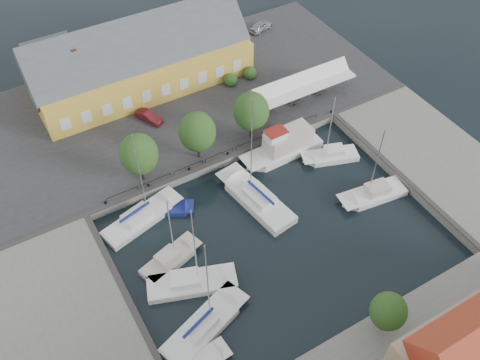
{
  "coord_description": "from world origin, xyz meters",
  "views": [
    {
      "loc": [
        -20.2,
        -28.7,
        44.69
      ],
      "look_at": [
        0.0,
        6.0,
        1.5
      ],
      "focal_mm": 40.0,
      "sensor_mm": 36.0,
      "label": 1
    }
  ],
  "objects_px": {
    "warehouse": "(136,63)",
    "east_boat_b": "(373,195)",
    "trawler": "(284,147)",
    "east_boat_a": "(331,157)",
    "launch_nw": "(170,209)",
    "west_boat_d": "(204,327)",
    "west_boat_a": "(141,219)",
    "center_sailboat": "(257,200)",
    "west_boat_c": "(189,284)",
    "west_boat_b": "(170,261)",
    "car_silver": "(261,26)",
    "car_red": "(149,117)",
    "tent_canopy": "(302,85)"
  },
  "relations": [
    {
      "from": "warehouse",
      "to": "center_sailboat",
      "type": "xyz_separation_m",
      "value": [
        3.21,
        -24.94,
        -4.07
      ]
    },
    {
      "from": "car_silver",
      "to": "east_boat_b",
      "type": "distance_m",
      "value": 34.62
    },
    {
      "from": "west_boat_c",
      "to": "east_boat_b",
      "type": "bearing_deg",
      "value": -0.06
    },
    {
      "from": "east_boat_b",
      "to": "west_boat_a",
      "type": "distance_m",
      "value": 25.55
    },
    {
      "from": "east_boat_b",
      "to": "launch_nw",
      "type": "xyz_separation_m",
      "value": [
        -20.33,
        9.64,
        -0.17
      ]
    },
    {
      "from": "warehouse",
      "to": "east_boat_b",
      "type": "bearing_deg",
      "value": -64.26
    },
    {
      "from": "trawler",
      "to": "east_boat_b",
      "type": "xyz_separation_m",
      "value": [
        4.8,
        -10.74,
        -0.76
      ]
    },
    {
      "from": "east_boat_b",
      "to": "west_boat_a",
      "type": "height_order",
      "value": "west_boat_a"
    },
    {
      "from": "west_boat_c",
      "to": "east_boat_a",
      "type": "bearing_deg",
      "value": 17.86
    },
    {
      "from": "tent_canopy",
      "to": "car_red",
      "type": "relative_size",
      "value": 3.79
    },
    {
      "from": "east_boat_b",
      "to": "west_boat_b",
      "type": "bearing_deg",
      "value": 171.61
    },
    {
      "from": "west_boat_b",
      "to": "car_silver",
      "type": "bearing_deg",
      "value": 46.05
    },
    {
      "from": "east_boat_b",
      "to": "west_boat_c",
      "type": "xyz_separation_m",
      "value": [
        -22.74,
        0.02,
        -0.0
      ]
    },
    {
      "from": "trawler",
      "to": "warehouse",
      "type": "bearing_deg",
      "value": 116.61
    },
    {
      "from": "east_boat_b",
      "to": "trawler",
      "type": "bearing_deg",
      "value": 114.07
    },
    {
      "from": "west_boat_a",
      "to": "center_sailboat",
      "type": "bearing_deg",
      "value": -18.16
    },
    {
      "from": "center_sailboat",
      "to": "west_boat_d",
      "type": "distance_m",
      "value": 15.98
    },
    {
      "from": "trawler",
      "to": "west_boat_a",
      "type": "distance_m",
      "value": 18.86
    },
    {
      "from": "trawler",
      "to": "launch_nw",
      "type": "bearing_deg",
      "value": -175.97
    },
    {
      "from": "launch_nw",
      "to": "center_sailboat",
      "type": "bearing_deg",
      "value": -23.72
    },
    {
      "from": "car_red",
      "to": "west_boat_c",
      "type": "bearing_deg",
      "value": -129.9
    },
    {
      "from": "east_boat_a",
      "to": "warehouse",
      "type": "bearing_deg",
      "value": 121.44
    },
    {
      "from": "west_boat_d",
      "to": "tent_canopy",
      "type": "bearing_deg",
      "value": 40.33
    },
    {
      "from": "trawler",
      "to": "west_boat_a",
      "type": "xyz_separation_m",
      "value": [
        -18.82,
        -0.99,
        -0.75
      ]
    },
    {
      "from": "warehouse",
      "to": "trawler",
      "type": "relative_size",
      "value": 2.75
    },
    {
      "from": "car_silver",
      "to": "launch_nw",
      "type": "xyz_separation_m",
      "value": [
        -26.63,
        -24.37,
        -1.6
      ]
    },
    {
      "from": "east_boat_a",
      "to": "east_boat_b",
      "type": "height_order",
      "value": "east_boat_b"
    },
    {
      "from": "trawler",
      "to": "west_boat_c",
      "type": "distance_m",
      "value": 20.91
    },
    {
      "from": "warehouse",
      "to": "center_sailboat",
      "type": "bearing_deg",
      "value": -82.67
    },
    {
      "from": "warehouse",
      "to": "car_silver",
      "type": "relative_size",
      "value": 7.02
    },
    {
      "from": "center_sailboat",
      "to": "west_boat_a",
      "type": "height_order",
      "value": "center_sailboat"
    },
    {
      "from": "west_boat_b",
      "to": "launch_nw",
      "type": "height_order",
      "value": "west_boat_b"
    },
    {
      "from": "car_silver",
      "to": "west_boat_d",
      "type": "xyz_separation_m",
      "value": [
        -29.96,
        -38.7,
        -1.42
      ]
    },
    {
      "from": "tent_canopy",
      "to": "car_silver",
      "type": "relative_size",
      "value": 3.44
    },
    {
      "from": "warehouse",
      "to": "west_boat_d",
      "type": "height_order",
      "value": "west_boat_d"
    },
    {
      "from": "tent_canopy",
      "to": "east_boat_b",
      "type": "height_order",
      "value": "east_boat_b"
    },
    {
      "from": "east_boat_b",
      "to": "west_boat_b",
      "type": "xyz_separation_m",
      "value": [
        -23.2,
        3.42,
        -0.0
      ]
    },
    {
      "from": "west_boat_d",
      "to": "launch_nw",
      "type": "height_order",
      "value": "west_boat_d"
    },
    {
      "from": "west_boat_a",
      "to": "west_boat_c",
      "type": "bearing_deg",
      "value": -84.84
    },
    {
      "from": "car_red",
      "to": "east_boat_b",
      "type": "relative_size",
      "value": 0.34
    },
    {
      "from": "west_boat_c",
      "to": "launch_nw",
      "type": "distance_m",
      "value": 9.92
    },
    {
      "from": "east_boat_b",
      "to": "west_boat_d",
      "type": "xyz_separation_m",
      "value": [
        -23.66,
        -4.69,
        0.01
      ]
    },
    {
      "from": "trawler",
      "to": "east_boat_a",
      "type": "bearing_deg",
      "value": -38.94
    },
    {
      "from": "east_boat_b",
      "to": "center_sailboat",
      "type": "bearing_deg",
      "value": 153.42
    },
    {
      "from": "car_red",
      "to": "west_boat_d",
      "type": "bearing_deg",
      "value": -129.28
    },
    {
      "from": "west_boat_b",
      "to": "east_boat_b",
      "type": "bearing_deg",
      "value": -8.39
    },
    {
      "from": "warehouse",
      "to": "car_red",
      "type": "height_order",
      "value": "warehouse"
    },
    {
      "from": "west_boat_a",
      "to": "west_boat_c",
      "type": "relative_size",
      "value": 1.05
    },
    {
      "from": "car_silver",
      "to": "east_boat_a",
      "type": "relative_size",
      "value": 0.41
    },
    {
      "from": "trawler",
      "to": "west_boat_a",
      "type": "relative_size",
      "value": 0.84
    }
  ]
}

